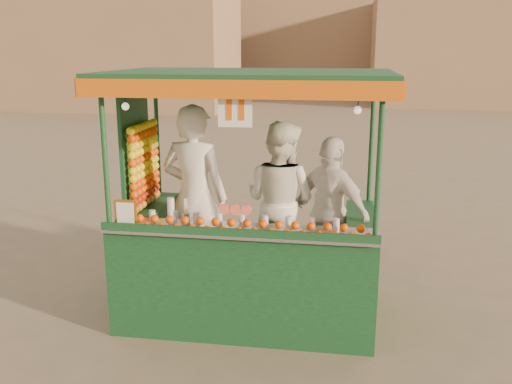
% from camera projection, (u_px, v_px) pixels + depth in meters
% --- Properties ---
extents(ground, '(90.00, 90.00, 0.00)m').
position_uv_depth(ground, '(223.00, 303.00, 6.09)').
color(ground, '#6B5D4D').
rests_on(ground, ground).
extents(building_left, '(10.00, 6.00, 6.00)m').
position_uv_depth(building_left, '(122.00, 41.00, 25.84)').
color(building_left, '#89684E').
rests_on(building_left, ground).
extents(building_right, '(9.00, 6.00, 5.00)m').
position_uv_depth(building_right, '(466.00, 52.00, 27.40)').
color(building_right, '#89684E').
rests_on(building_right, ground).
extents(building_center, '(14.00, 7.00, 7.00)m').
position_uv_depth(building_center, '(294.00, 35.00, 34.25)').
color(building_center, '#89684E').
rests_on(building_center, ground).
extents(juice_cart, '(2.72, 1.76, 2.47)m').
position_uv_depth(juice_cart, '(242.00, 241.00, 5.64)').
color(juice_cart, '#0E361B').
rests_on(juice_cart, ground).
extents(vendor_left, '(0.75, 0.55, 1.87)m').
position_uv_depth(vendor_left, '(195.00, 197.00, 5.68)').
color(vendor_left, silver).
rests_on(vendor_left, ground).
extents(vendor_middle, '(1.01, 0.93, 1.68)m').
position_uv_depth(vendor_middle, '(280.00, 201.00, 5.88)').
color(vendor_middle, white).
rests_on(vendor_middle, ground).
extents(vendor_right, '(0.96, 0.82, 1.55)m').
position_uv_depth(vendor_right, '(331.00, 212.00, 5.73)').
color(vendor_right, silver).
rests_on(vendor_right, ground).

